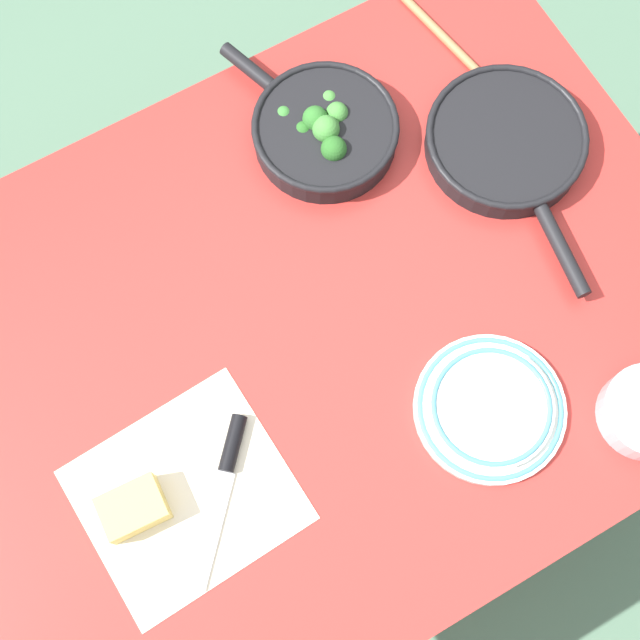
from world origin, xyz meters
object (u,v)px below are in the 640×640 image
(skillet_broccoli, at_px, (325,130))
(grater_knife, at_px, (225,475))
(skillet_eggs, at_px, (506,143))
(wooden_spoon, at_px, (481,75))
(dinner_plate_stack, at_px, (490,408))
(cheese_block, at_px, (133,508))

(skillet_broccoli, bearing_deg, grater_knife, 117.58)
(skillet_broccoli, xyz_separation_m, grater_knife, (0.41, 0.42, -0.02))
(skillet_eggs, height_order, wooden_spoon, skillet_eggs)
(wooden_spoon, xyz_separation_m, dinner_plate_stack, (0.30, 0.50, 0.00))
(cheese_block, xyz_separation_m, dinner_plate_stack, (-0.53, 0.13, -0.01))
(skillet_broccoli, distance_m, wooden_spoon, 0.29)
(skillet_eggs, distance_m, wooden_spoon, 0.14)
(cheese_block, height_order, dinner_plate_stack, cheese_block)
(skillet_eggs, xyz_separation_m, grater_knife, (0.66, 0.25, -0.02))
(wooden_spoon, relative_size, grater_knife, 1.64)
(skillet_broccoli, distance_m, skillet_eggs, 0.30)
(grater_knife, height_order, dinner_plate_stack, dinner_plate_stack)
(skillet_eggs, bearing_deg, skillet_broccoli, -115.06)
(wooden_spoon, distance_m, dinner_plate_stack, 0.58)
(skillet_broccoli, xyz_separation_m, cheese_block, (0.54, 0.40, -0.01))
(skillet_broccoli, bearing_deg, skillet_eggs, -141.68)
(skillet_broccoli, relative_size, wooden_spoon, 1.02)
(skillet_broccoli, distance_m, dinner_plate_stack, 0.53)
(skillet_eggs, relative_size, wooden_spoon, 1.25)
(dinner_plate_stack, bearing_deg, skillet_broccoli, -91.30)
(dinner_plate_stack, bearing_deg, grater_knife, -15.52)
(skillet_broccoli, xyz_separation_m, wooden_spoon, (-0.29, 0.03, -0.02))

